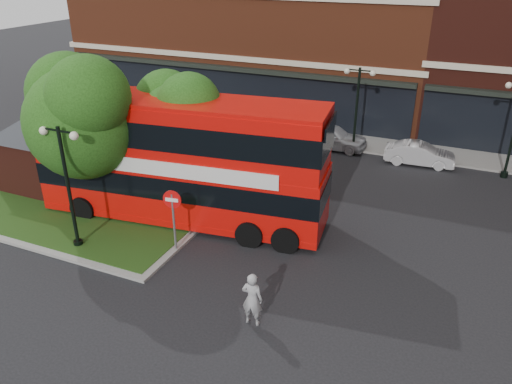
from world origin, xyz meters
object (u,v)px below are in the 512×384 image
at_px(woman, 252,299).
at_px(car_white, 420,154).
at_px(bus, 180,153).
at_px(car_silver, 330,136).

distance_m(woman, car_white, 15.92).
bearing_deg(bus, woman, -49.50).
relative_size(bus, woman, 6.78).
xyz_separation_m(woman, car_white, (3.04, 15.63, -0.31)).
height_order(bus, car_white, bus).
xyz_separation_m(woman, car_silver, (-2.15, 16.16, -0.19)).
height_order(woman, car_white, woman).
bearing_deg(bus, car_white, 43.75).
height_order(woman, car_silver, woman).
bearing_deg(car_silver, woman, -172.28).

